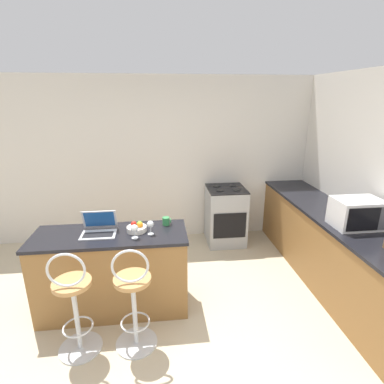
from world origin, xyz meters
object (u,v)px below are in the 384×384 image
object	(u,v)px
microwave	(357,213)
wine_glass_short	(134,229)
wine_glass_tall	(150,225)
bar_stool_near	(74,304)
mug_green	(166,221)
bar_stool_far	(134,300)
fruit_bowl	(137,228)
mug_blue	(350,208)
laptop	(99,228)
stove_range	(225,215)

from	to	relation	value
microwave	wine_glass_short	xyz separation A→B (m)	(-2.39, -0.01, -0.05)
wine_glass_tall	wine_glass_short	distance (m)	0.17
bar_stool_near	mug_green	distance (m)	1.22
bar_stool_near	wine_glass_short	world-z (taller)	bar_stool_near
bar_stool_far	fruit_bowl	size ratio (longest dim) A/B	5.12
mug_blue	fruit_bowl	size ratio (longest dim) A/B	0.46
bar_stool_far	mug_blue	world-z (taller)	bar_stool_far
bar_stool_near	fruit_bowl	bearing A→B (deg)	48.16
bar_stool_far	fruit_bowl	xyz separation A→B (m)	(0.02, 0.61, 0.44)
microwave	fruit_bowl	bearing A→B (deg)	176.24
microwave	wine_glass_tall	bearing A→B (deg)	178.36
laptop	wine_glass_tall	world-z (taller)	laptop
stove_range	wine_glass_tall	bearing A→B (deg)	-127.31
stove_range	wine_glass_tall	size ratio (longest dim) A/B	6.16
mug_blue	mug_green	bearing A→B (deg)	-176.51
mug_green	microwave	bearing A→B (deg)	-7.92
wine_glass_short	bar_stool_far	bearing A→B (deg)	-90.91
laptop	stove_range	distance (m)	2.26
stove_range	laptop	bearing A→B (deg)	-140.14
laptop	mug_blue	distance (m)	3.01
bar_stool_far	laptop	xyz separation A→B (m)	(-0.37, 0.62, 0.46)
bar_stool_near	wine_glass_tall	size ratio (longest dim) A/B	7.14
stove_range	mug_green	bearing A→B (deg)	-127.31
microwave	wine_glass_short	size ratio (longest dim) A/B	3.38
wine_glass_tall	mug_green	xyz separation A→B (m)	(0.17, 0.22, -0.06)
stove_range	wine_glass_short	world-z (taller)	wine_glass_short
stove_range	wine_glass_tall	distance (m)	1.98
bar_stool_far	mug_blue	size ratio (longest dim) A/B	11.05
wine_glass_short	laptop	bearing A→B (deg)	155.86
stove_range	mug_green	size ratio (longest dim) A/B	9.50
fruit_bowl	wine_glass_tall	bearing A→B (deg)	-32.46
bar_stool_far	microwave	bearing A→B (deg)	10.70
bar_stool_near	wine_glass_tall	bearing A→B (deg)	36.85
stove_range	fruit_bowl	distance (m)	1.98
microwave	fruit_bowl	size ratio (longest dim) A/B	2.39
wine_glass_tall	fruit_bowl	world-z (taller)	wine_glass_tall
stove_range	fruit_bowl	xyz separation A→B (m)	(-1.29, -1.42, 0.50)
bar_stool_far	microwave	world-z (taller)	microwave
wine_glass_tall	mug_green	bearing A→B (deg)	52.71
stove_range	microwave	bearing A→B (deg)	-55.47
bar_stool_far	mug_green	bearing A→B (deg)	65.62
bar_stool_far	stove_range	bearing A→B (deg)	57.01
mug_blue	mug_green	world-z (taller)	mug_blue
microwave	bar_stool_near	bearing A→B (deg)	-171.19
laptop	stove_range	xyz separation A→B (m)	(1.69, 1.41, -0.52)
microwave	wine_glass_short	distance (m)	2.39
bar_stool_near	microwave	size ratio (longest dim) A/B	2.14
wine_glass_tall	wine_glass_short	world-z (taller)	wine_glass_tall
laptop	wine_glass_short	xyz separation A→B (m)	(0.38, -0.17, 0.05)
mug_green	bar_stool_near	bearing A→B (deg)	-139.29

